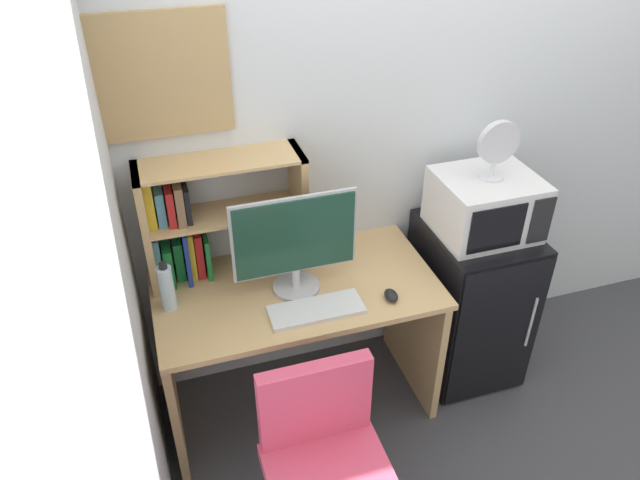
{
  "coord_description": "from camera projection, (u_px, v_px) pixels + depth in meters",
  "views": [
    {
      "loc": [
        -1.46,
        -2.37,
        2.43
      ],
      "look_at": [
        -0.82,
        -0.37,
        1.01
      ],
      "focal_mm": 33.99,
      "sensor_mm": 36.0,
      "label": 1
    }
  ],
  "objects": [
    {
      "name": "keyboard",
      "position": [
        316.0,
        310.0,
        2.53
      ],
      "size": [
        0.4,
        0.15,
        0.02
      ],
      "primitive_type": "cube",
      "color": "silver",
      "rests_on": "desk"
    },
    {
      "name": "wall_back",
      "position": [
        533.0,
        107.0,
        2.98
      ],
      "size": [
        6.4,
        0.04,
        2.6
      ],
      "primitive_type": "cube",
      "color": "silver",
      "rests_on": "ground_plane"
    },
    {
      "name": "computer_mouse",
      "position": [
        391.0,
        295.0,
        2.6
      ],
      "size": [
        0.05,
        0.08,
        0.04
      ],
      "primitive_type": "ellipsoid",
      "color": "black",
      "rests_on": "desk"
    },
    {
      "name": "hutch_bookshelf",
      "position": [
        200.0,
        220.0,
        2.61
      ],
      "size": [
        0.7,
        0.23,
        0.55
      ],
      "color": "tan",
      "rests_on": "desk"
    },
    {
      "name": "microwave",
      "position": [
        486.0,
        205.0,
        2.8
      ],
      "size": [
        0.45,
        0.4,
        0.28
      ],
      "color": "silver",
      "rests_on": "mini_fridge"
    },
    {
      "name": "desk_fan",
      "position": [
        498.0,
        147.0,
        2.63
      ],
      "size": [
        0.2,
        0.11,
        0.27
      ],
      "color": "silver",
      "rests_on": "microwave"
    },
    {
      "name": "wall_corkboard",
      "position": [
        142.0,
        78.0,
        2.31
      ],
      "size": [
        0.68,
        0.02,
        0.49
      ],
      "primitive_type": "cube",
      "color": "tan"
    },
    {
      "name": "desk",
      "position": [
        297.0,
        326.0,
        2.81
      ],
      "size": [
        1.25,
        0.66,
        0.76
      ],
      "color": "tan",
      "rests_on": "ground_plane"
    },
    {
      "name": "water_bottle",
      "position": [
        167.0,
        288.0,
        2.5
      ],
      "size": [
        0.06,
        0.06,
        0.23
      ],
      "color": "silver",
      "rests_on": "desk"
    },
    {
      "name": "monitor",
      "position": [
        295.0,
        241.0,
        2.53
      ],
      "size": [
        0.54,
        0.21,
        0.46
      ],
      "color": "#B7B7BC",
      "rests_on": "desk"
    },
    {
      "name": "mini_fridge",
      "position": [
        469.0,
        300.0,
        3.12
      ],
      "size": [
        0.48,
        0.57,
        0.85
      ],
      "color": "black",
      "rests_on": "ground_plane"
    }
  ]
}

